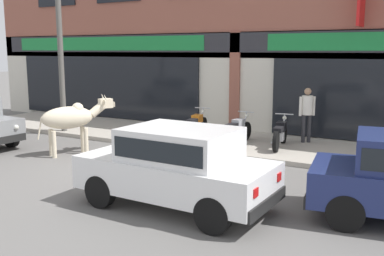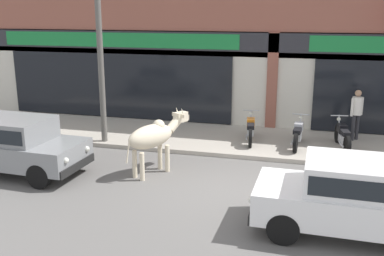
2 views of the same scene
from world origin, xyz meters
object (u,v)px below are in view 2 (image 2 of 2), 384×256
at_px(cow, 154,136).
at_px(motorcycle_1, 298,134).
at_px(pedestrian, 357,109).
at_px(utility_pole, 100,54).
at_px(car_2, 15,143).
at_px(motorcycle_2, 343,136).
at_px(motorcycle_0, 251,129).
at_px(car_0, 353,194).

distance_m(cow, motorcycle_1, 4.63).
bearing_deg(pedestrian, utility_pole, -163.92).
bearing_deg(car_2, motorcycle_2, 26.07).
relative_size(motorcycle_0, motorcycle_1, 1.00).
bearing_deg(car_0, motorcycle_2, 88.98).
relative_size(car_0, motorcycle_1, 2.01).
distance_m(motorcycle_2, pedestrian, 1.29).
xyz_separation_m(car_2, pedestrian, (8.65, 5.08, 0.30)).
distance_m(car_2, motorcycle_0, 6.84).
bearing_deg(cow, car_0, -24.33).
height_order(car_2, pedestrian, pedestrian).
bearing_deg(car_0, cow, 155.67).
relative_size(motorcycle_1, motorcycle_2, 1.01).
relative_size(motorcycle_0, pedestrian, 1.13).
bearing_deg(cow, car_2, -165.56).
height_order(cow, motorcycle_0, cow).
distance_m(motorcycle_0, motorcycle_2, 2.73).
distance_m(motorcycle_1, motorcycle_2, 1.29).
bearing_deg(motorcycle_2, utility_pole, -171.06).
xyz_separation_m(cow, motorcycle_1, (3.49, 3.00, -0.49)).
distance_m(car_0, motorcycle_2, 5.26).
distance_m(motorcycle_1, pedestrian, 2.17).
xyz_separation_m(car_0, utility_pole, (-7.06, 4.13, 2.03)).
height_order(pedestrian, utility_pole, utility_pole).
xyz_separation_m(car_0, pedestrian, (0.52, 6.31, 0.30)).
distance_m(car_0, pedestrian, 6.34).
xyz_separation_m(cow, motorcycle_0, (2.04, 3.17, -0.49)).
height_order(car_0, pedestrian, pedestrian).
distance_m(car_2, motorcycle_2, 9.16).
bearing_deg(motorcycle_0, cow, -122.74).
distance_m(car_0, motorcycle_0, 5.92).
bearing_deg(pedestrian, motorcycle_2, -111.91).
relative_size(cow, motorcycle_0, 1.08).
height_order(motorcycle_0, utility_pole, utility_pole).
bearing_deg(cow, motorcycle_0, 57.26).
bearing_deg(motorcycle_2, car_0, -91.02).
distance_m(pedestrian, utility_pole, 8.07).
bearing_deg(car_0, utility_pole, 149.69).
distance_m(car_2, pedestrian, 10.04).
xyz_separation_m(cow, motorcycle_2, (4.77, 3.13, -0.49)).
height_order(motorcycle_1, motorcycle_2, same).
bearing_deg(car_2, utility_pole, 69.67).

